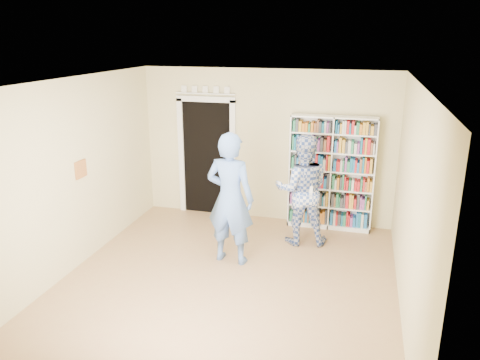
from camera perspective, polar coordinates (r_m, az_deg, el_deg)
The scene contains 11 objects.
floor at distance 6.54m, azimuth -1.63°, elevation -12.44°, with size 5.00×5.00×0.00m, color #A0724D.
ceiling at distance 5.71m, azimuth -1.87°, elevation 11.81°, with size 5.00×5.00×0.00m, color white.
wall_back at distance 8.32m, azimuth 3.18°, elevation 4.13°, with size 4.50×4.50×0.00m, color beige.
wall_left at distance 6.95m, azimuth -19.83°, elevation 0.43°, with size 5.00×5.00×0.00m, color beige.
wall_right at distance 5.79m, azimuth 20.14°, elevation -2.90°, with size 5.00×5.00×0.00m, color beige.
bookshelf at distance 8.12m, azimuth 11.06°, elevation 0.87°, with size 1.43×0.27×1.97m.
doorway at distance 8.63m, azimuth -4.05°, elevation 3.42°, with size 1.10×0.08×2.43m.
wall_art at distance 7.08m, azimuth -18.84°, elevation 1.26°, with size 0.03×0.25×0.25m, color brown.
man_blue at distance 6.75m, azimuth -1.20°, elevation -2.29°, with size 0.72×0.47×1.96m, color #567ABF.
man_plaid at distance 7.47m, azimuth 7.56°, elevation -1.20°, with size 0.87×0.68×1.79m, color #324E9A.
paper_sheet at distance 7.26m, azimuth 8.13°, elevation -1.69°, with size 0.19×0.01×0.27m, color white.
Camera 1 is at (1.63, -5.44, 3.25)m, focal length 35.00 mm.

